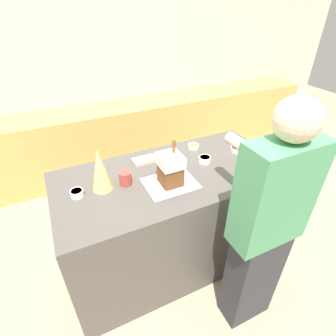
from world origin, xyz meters
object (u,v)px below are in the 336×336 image
object	(u,v)px
candy_bowl_far_left	(77,193)
cookbook	(145,160)
candy_bowl_beside_tree	(205,159)
gingerbread_house	(170,169)
candy_bowl_front_corner	(238,149)
person	(265,229)
decorative_tree	(100,170)
mug	(125,178)
baking_tray	(170,183)
candy_bowl_near_tray_left	(193,146)

from	to	relation	value
candy_bowl_far_left	cookbook	xyz separation A→B (m)	(0.58, 0.23, -0.02)
candy_bowl_far_left	candy_bowl_beside_tree	distance (m)	1.02
gingerbread_house	cookbook	size ratio (longest dim) A/B	1.67
candy_bowl_front_corner	person	world-z (taller)	person
decorative_tree	candy_bowl_front_corner	world-z (taller)	decorative_tree
candy_bowl_beside_tree	mug	world-z (taller)	mug
baking_tray	person	xyz separation A→B (m)	(0.36, -0.60, -0.06)
candy_bowl_front_corner	mug	size ratio (longest dim) A/B	1.26
gingerbread_house	decorative_tree	size ratio (longest dim) A/B	1.04
decorative_tree	cookbook	size ratio (longest dim) A/B	1.61
candy_bowl_far_left	cookbook	world-z (taller)	candy_bowl_far_left
candy_bowl_far_left	mug	bearing A→B (deg)	-1.36
baking_tray	mug	world-z (taller)	mug
gingerbread_house	cookbook	bearing A→B (deg)	98.33
candy_bowl_far_left	candy_bowl_near_tray_left	bearing A→B (deg)	13.04
decorative_tree	cookbook	distance (m)	0.48
decorative_tree	candy_bowl_beside_tree	distance (m)	0.85
person	candy_bowl_far_left	bearing A→B (deg)	143.12
gingerbread_house	person	size ratio (longest dim) A/B	0.19
candy_bowl_far_left	cookbook	bearing A→B (deg)	21.16
candy_bowl_near_tray_left	person	world-z (taller)	person
candy_bowl_front_corner	candy_bowl_near_tray_left	world-z (taller)	same
baking_tray	candy_bowl_beside_tree	distance (m)	0.41
baking_tray	person	distance (m)	0.70
baking_tray	candy_bowl_front_corner	distance (m)	0.77
candy_bowl_beside_tree	person	distance (m)	0.75
person	gingerbread_house	bearing A→B (deg)	120.97
candy_bowl_beside_tree	cookbook	world-z (taller)	candy_bowl_beside_tree
gingerbread_house	candy_bowl_front_corner	world-z (taller)	gingerbread_house
candy_bowl_far_left	gingerbread_house	bearing A→B (deg)	-13.06
mug	person	world-z (taller)	person
baking_tray	candy_bowl_front_corner	xyz separation A→B (m)	(0.75, 0.18, 0.02)
gingerbread_house	candy_bowl_near_tray_left	world-z (taller)	gingerbread_house
mug	candy_bowl_front_corner	bearing A→B (deg)	2.28
baking_tray	person	size ratio (longest dim) A/B	0.21
gingerbread_house	candy_bowl_front_corner	distance (m)	0.78
baking_tray	person	world-z (taller)	person
candy_bowl_beside_tree	candy_bowl_front_corner	bearing A→B (deg)	5.01
candy_bowl_far_left	candy_bowl_beside_tree	bearing A→B (deg)	0.08
mug	candy_bowl_near_tray_left	bearing A→B (deg)	19.54
gingerbread_house	mug	xyz separation A→B (m)	(-0.29, 0.14, -0.08)
candy_bowl_beside_tree	person	size ratio (longest dim) A/B	0.06
candy_bowl_near_tray_left	candy_bowl_far_left	bearing A→B (deg)	-166.96
candy_bowl_far_left	person	distance (m)	1.25
mug	person	xyz separation A→B (m)	(0.65, -0.74, -0.11)
gingerbread_house	mug	size ratio (longest dim) A/B	3.22
gingerbread_house	mug	distance (m)	0.33
baking_tray	decorative_tree	size ratio (longest dim) A/B	1.18
decorative_tree	baking_tray	bearing A→B (deg)	-19.22
gingerbread_house	person	bearing A→B (deg)	-59.03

